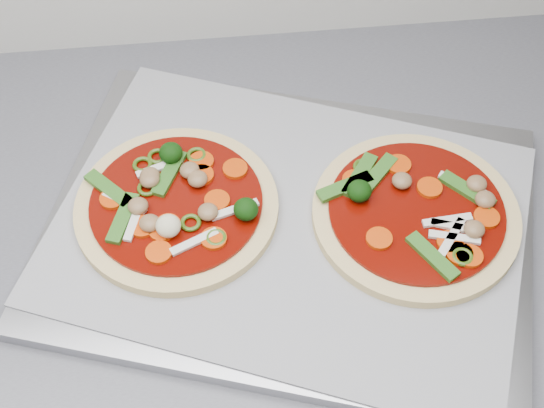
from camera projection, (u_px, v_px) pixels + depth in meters
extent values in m
cube|color=#AFAFAD|center=(501.00, 392.00, 1.14)|extent=(3.60, 0.60, 0.86)
cube|color=#97979C|center=(289.00, 227.00, 0.74)|extent=(0.55, 0.47, 0.02)
cube|color=gray|center=(290.00, 222.00, 0.74)|extent=(0.53, 0.47, 0.00)
cylinder|color=#DEC97F|center=(177.00, 207.00, 0.74)|extent=(0.26, 0.26, 0.01)
cylinder|color=#6E1001|center=(176.00, 202.00, 0.73)|extent=(0.22, 0.22, 0.00)
torus|color=#365312|center=(216.00, 238.00, 0.70)|extent=(0.02, 0.02, 0.00)
cylinder|color=red|center=(217.00, 201.00, 0.73)|extent=(0.04, 0.04, 0.00)
cylinder|color=red|center=(235.00, 169.00, 0.75)|extent=(0.03, 0.03, 0.00)
torus|color=#365312|center=(191.00, 223.00, 0.71)|extent=(0.03, 0.03, 0.00)
cylinder|color=red|center=(159.00, 252.00, 0.69)|extent=(0.03, 0.03, 0.00)
cube|color=#366E1F|center=(123.00, 218.00, 0.72)|extent=(0.03, 0.06, 0.00)
torus|color=#365312|center=(142.00, 165.00, 0.76)|extent=(0.02, 0.02, 0.00)
ellipsoid|color=olive|center=(208.00, 212.00, 0.72)|extent=(0.03, 0.03, 0.01)
ellipsoid|color=olive|center=(150.00, 223.00, 0.71)|extent=(0.02, 0.02, 0.01)
cube|color=#366E1F|center=(109.00, 189.00, 0.74)|extent=(0.05, 0.05, 0.00)
ellipsoid|color=beige|center=(168.00, 226.00, 0.70)|extent=(0.03, 0.03, 0.02)
ellipsoid|color=olive|center=(138.00, 206.00, 0.72)|extent=(0.02, 0.02, 0.01)
cube|color=white|center=(235.00, 210.00, 0.72)|extent=(0.05, 0.02, 0.00)
ellipsoid|color=olive|center=(198.00, 179.00, 0.74)|extent=(0.02, 0.02, 0.01)
cylinder|color=red|center=(201.00, 161.00, 0.76)|extent=(0.03, 0.03, 0.00)
cube|color=white|center=(135.00, 220.00, 0.72)|extent=(0.02, 0.05, 0.00)
cube|color=white|center=(159.00, 167.00, 0.76)|extent=(0.05, 0.02, 0.00)
cylinder|color=red|center=(214.00, 239.00, 0.70)|extent=(0.03, 0.03, 0.00)
cylinder|color=red|center=(201.00, 175.00, 0.75)|extent=(0.03, 0.03, 0.00)
ellipsoid|color=olive|center=(190.00, 170.00, 0.75)|extent=(0.03, 0.03, 0.01)
cylinder|color=red|center=(112.00, 199.00, 0.73)|extent=(0.03, 0.03, 0.00)
cylinder|color=red|center=(143.00, 227.00, 0.71)|extent=(0.03, 0.03, 0.00)
cylinder|color=red|center=(168.00, 225.00, 0.71)|extent=(0.03, 0.03, 0.00)
cube|color=#366E1F|center=(169.00, 173.00, 0.75)|extent=(0.04, 0.06, 0.00)
ellipsoid|color=olive|center=(150.00, 180.00, 0.74)|extent=(0.03, 0.03, 0.01)
ellipsoid|color=#0D3808|center=(246.00, 209.00, 0.71)|extent=(0.03, 0.03, 0.02)
torus|color=#365312|center=(147.00, 188.00, 0.74)|extent=(0.03, 0.03, 0.00)
cube|color=white|center=(125.00, 202.00, 0.73)|extent=(0.04, 0.03, 0.00)
ellipsoid|color=#0D3808|center=(171.00, 153.00, 0.76)|extent=(0.03, 0.03, 0.02)
torus|color=#365312|center=(157.00, 156.00, 0.76)|extent=(0.02, 0.02, 0.00)
cube|color=white|center=(194.00, 242.00, 0.70)|extent=(0.05, 0.03, 0.00)
torus|color=#365312|center=(196.00, 155.00, 0.76)|extent=(0.02, 0.02, 0.00)
ellipsoid|color=olive|center=(150.00, 176.00, 0.74)|extent=(0.03, 0.03, 0.01)
cylinder|color=red|center=(162.00, 231.00, 0.71)|extent=(0.03, 0.03, 0.00)
cylinder|color=#DEC97F|center=(415.00, 215.00, 0.73)|extent=(0.28, 0.28, 0.01)
cylinder|color=#6E1001|center=(417.00, 210.00, 0.73)|extent=(0.24, 0.24, 0.00)
ellipsoid|color=olive|center=(477.00, 184.00, 0.74)|extent=(0.03, 0.03, 0.01)
cube|color=#366E1F|center=(377.00, 175.00, 0.75)|extent=(0.05, 0.05, 0.00)
cube|color=#366E1F|center=(360.00, 175.00, 0.75)|extent=(0.04, 0.06, 0.00)
cylinder|color=red|center=(459.00, 254.00, 0.69)|extent=(0.04, 0.04, 0.00)
cube|color=#366E1F|center=(432.00, 256.00, 0.69)|extent=(0.04, 0.06, 0.00)
cylinder|color=red|center=(355.00, 180.00, 0.75)|extent=(0.04, 0.04, 0.00)
cylinder|color=red|center=(487.00, 217.00, 0.72)|extent=(0.03, 0.03, 0.00)
ellipsoid|color=olive|center=(474.00, 229.00, 0.70)|extent=(0.03, 0.03, 0.01)
cube|color=#366E1F|center=(345.00, 187.00, 0.74)|extent=(0.06, 0.03, 0.00)
torus|color=#365312|center=(462.00, 257.00, 0.69)|extent=(0.03, 0.03, 0.00)
cylinder|color=red|center=(399.00, 165.00, 0.76)|extent=(0.03, 0.03, 0.00)
cube|color=white|center=(462.00, 184.00, 0.74)|extent=(0.04, 0.04, 0.00)
ellipsoid|color=olive|center=(485.00, 199.00, 0.73)|extent=(0.02, 0.02, 0.01)
cube|color=#366E1F|center=(467.00, 190.00, 0.74)|extent=(0.05, 0.05, 0.00)
cylinder|color=red|center=(379.00, 239.00, 0.70)|extent=(0.03, 0.03, 0.00)
torus|color=#365312|center=(363.00, 167.00, 0.76)|extent=(0.03, 0.03, 0.00)
cube|color=white|center=(456.00, 227.00, 0.71)|extent=(0.05, 0.02, 0.00)
cube|color=white|center=(447.00, 220.00, 0.72)|extent=(0.05, 0.01, 0.00)
ellipsoid|color=#0D3808|center=(359.00, 191.00, 0.73)|extent=(0.03, 0.03, 0.02)
cylinder|color=red|center=(469.00, 256.00, 0.69)|extent=(0.03, 0.03, 0.00)
ellipsoid|color=olive|center=(402.00, 181.00, 0.74)|extent=(0.03, 0.03, 0.01)
cylinder|color=red|center=(430.00, 188.00, 0.74)|extent=(0.03, 0.03, 0.00)
cube|color=white|center=(454.00, 237.00, 0.70)|extent=(0.05, 0.02, 0.00)
cube|color=white|center=(451.00, 237.00, 0.70)|extent=(0.04, 0.04, 0.00)
cylinder|color=red|center=(450.00, 242.00, 0.70)|extent=(0.03, 0.03, 0.00)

